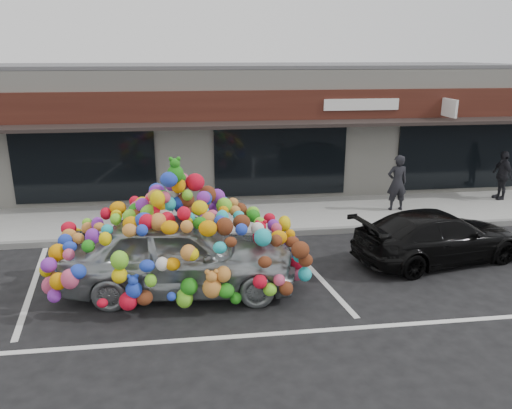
{
  "coord_description": "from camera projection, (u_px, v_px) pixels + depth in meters",
  "views": [
    {
      "loc": [
        0.18,
        -9.82,
        4.66
      ],
      "look_at": [
        1.68,
        1.4,
        1.23
      ],
      "focal_mm": 35.0,
      "sensor_mm": 36.0,
      "label": 1
    }
  ],
  "objects": [
    {
      "name": "ground",
      "position": [
        187.0,
        281.0,
        10.64
      ],
      "size": [
        90.0,
        90.0,
        0.0
      ],
      "primitive_type": "plane",
      "color": "black",
      "rests_on": "ground"
    },
    {
      "name": "shop_building",
      "position": [
        184.0,
        126.0,
        18.02
      ],
      "size": [
        24.0,
        7.2,
        4.31
      ],
      "color": "silver",
      "rests_on": "ground"
    },
    {
      "name": "sidewalk",
      "position": [
        187.0,
        219.0,
        14.42
      ],
      "size": [
        26.0,
        3.0,
        0.15
      ],
      "primitive_type": "cube",
      "color": "#959690",
      "rests_on": "ground"
    },
    {
      "name": "kerb",
      "position": [
        187.0,
        237.0,
        12.99
      ],
      "size": [
        26.0,
        0.18,
        0.16
      ],
      "primitive_type": "cube",
      "color": "slate",
      "rests_on": "ground"
    },
    {
      "name": "parking_stripe_left",
      "position": [
        33.0,
        286.0,
        10.43
      ],
      "size": [
        0.73,
        4.37,
        0.01
      ],
      "primitive_type": "cube",
      "rotation": [
        0.0,
        0.0,
        0.14
      ],
      "color": "silver",
      "rests_on": "ground"
    },
    {
      "name": "parking_stripe_mid",
      "position": [
        313.0,
        270.0,
        11.19
      ],
      "size": [
        0.73,
        4.37,
        0.01
      ],
      "primitive_type": "cube",
      "rotation": [
        0.0,
        0.0,
        0.14
      ],
      "color": "silver",
      "rests_on": "ground"
    },
    {
      "name": "lane_line",
      "position": [
        302.0,
        332.0,
        8.71
      ],
      "size": [
        14.0,
        0.12,
        0.01
      ],
      "primitive_type": "cube",
      "color": "silver",
      "rests_on": "ground"
    },
    {
      "name": "toy_car",
      "position": [
        180.0,
        245.0,
        10.01
      ],
      "size": [
        3.36,
        5.11,
        2.89
      ],
      "rotation": [
        0.0,
        0.0,
        1.49
      ],
      "color": "#B8BCC4",
      "rests_on": "ground"
    },
    {
      "name": "black_sedan",
      "position": [
        438.0,
        236.0,
        11.58
      ],
      "size": [
        2.45,
        4.34,
        1.19
      ],
      "primitive_type": "imported",
      "rotation": [
        0.0,
        0.0,
        1.77
      ],
      "color": "black",
      "rests_on": "ground"
    },
    {
      "name": "pedestrian_a",
      "position": [
        397.0,
        183.0,
        14.8
      ],
      "size": [
        0.61,
        0.41,
        1.68
      ],
      "primitive_type": "imported",
      "rotation": [
        0.0,
        0.0,
        3.13
      ],
      "color": "black",
      "rests_on": "sidewalk"
    },
    {
      "name": "pedestrian_c",
      "position": [
        502.0,
        175.0,
        15.96
      ],
      "size": [
        0.92,
        0.39,
        1.57
      ],
      "primitive_type": "imported",
      "rotation": [
        0.0,
        0.0,
        4.72
      ],
      "color": "black",
      "rests_on": "sidewalk"
    }
  ]
}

